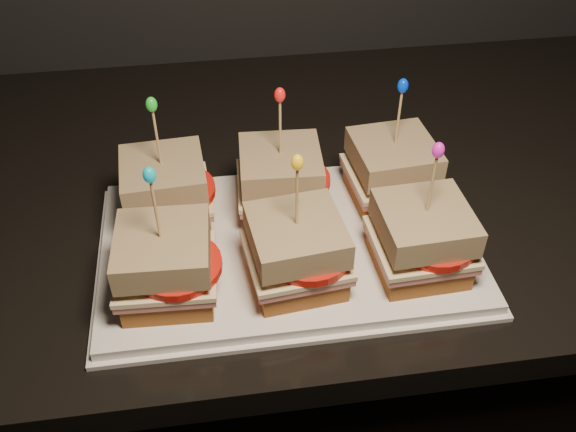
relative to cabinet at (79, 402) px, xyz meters
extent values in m
cube|color=black|center=(0.00, 0.00, 0.00)|extent=(2.55, 0.63, 0.86)
cube|color=black|center=(0.00, 0.00, 0.45)|extent=(2.59, 0.67, 0.04)
cube|color=white|center=(0.35, -0.15, 0.48)|extent=(0.42, 0.26, 0.02)
cube|color=white|center=(0.35, -0.15, 0.47)|extent=(0.43, 0.27, 0.01)
cube|color=brown|center=(0.22, -0.09, 0.50)|extent=(0.10, 0.10, 0.02)
cube|color=#B56162|center=(0.22, -0.09, 0.52)|extent=(0.10, 0.10, 0.01)
cube|color=beige|center=(0.22, -0.09, 0.52)|extent=(0.11, 0.10, 0.01)
cylinder|color=red|center=(0.23, -0.10, 0.53)|extent=(0.09, 0.09, 0.01)
cube|color=#4F2C10|center=(0.22, -0.09, 0.55)|extent=(0.10, 0.10, 0.03)
cylinder|color=tan|center=(0.22, -0.09, 0.60)|extent=(0.00, 0.00, 0.09)
ellipsoid|color=green|center=(0.22, -0.09, 0.64)|extent=(0.01, 0.01, 0.02)
cube|color=brown|center=(0.35, -0.09, 0.50)|extent=(0.10, 0.10, 0.02)
cube|color=#B56162|center=(0.35, -0.09, 0.52)|extent=(0.10, 0.10, 0.01)
cube|color=beige|center=(0.35, -0.09, 0.52)|extent=(0.11, 0.10, 0.01)
cylinder|color=red|center=(0.36, -0.10, 0.53)|extent=(0.09, 0.09, 0.01)
cube|color=#4F2C10|center=(0.35, -0.09, 0.55)|extent=(0.10, 0.10, 0.03)
cylinder|color=tan|center=(0.35, -0.09, 0.60)|extent=(0.00, 0.00, 0.09)
ellipsoid|color=red|center=(0.35, -0.09, 0.64)|extent=(0.01, 0.01, 0.02)
cube|color=brown|center=(0.48, -0.09, 0.50)|extent=(0.10, 0.10, 0.02)
cube|color=#B56162|center=(0.48, -0.09, 0.52)|extent=(0.11, 0.10, 0.01)
cube|color=beige|center=(0.48, -0.09, 0.52)|extent=(0.11, 0.11, 0.01)
cylinder|color=red|center=(0.50, -0.10, 0.53)|extent=(0.09, 0.09, 0.01)
cube|color=#4F2C10|center=(0.48, -0.09, 0.55)|extent=(0.10, 0.10, 0.03)
cylinder|color=tan|center=(0.48, -0.09, 0.60)|extent=(0.00, 0.00, 0.09)
ellipsoid|color=#0231E1|center=(0.48, -0.09, 0.64)|extent=(0.01, 0.01, 0.02)
cube|color=brown|center=(0.22, -0.21, 0.50)|extent=(0.09, 0.09, 0.02)
cube|color=#B56162|center=(0.22, -0.21, 0.52)|extent=(0.10, 0.10, 0.01)
cube|color=beige|center=(0.22, -0.21, 0.52)|extent=(0.11, 0.10, 0.01)
cylinder|color=red|center=(0.23, -0.22, 0.53)|extent=(0.09, 0.09, 0.01)
cube|color=#4F2C10|center=(0.22, -0.21, 0.55)|extent=(0.10, 0.10, 0.03)
cylinder|color=tan|center=(0.22, -0.21, 0.60)|extent=(0.00, 0.00, 0.09)
ellipsoid|color=#0BA3B7|center=(0.22, -0.21, 0.64)|extent=(0.01, 0.01, 0.02)
cube|color=brown|center=(0.35, -0.21, 0.50)|extent=(0.10, 0.10, 0.02)
cube|color=#B56162|center=(0.35, -0.21, 0.52)|extent=(0.11, 0.11, 0.01)
cube|color=beige|center=(0.35, -0.21, 0.52)|extent=(0.11, 0.11, 0.01)
cylinder|color=red|center=(0.36, -0.22, 0.53)|extent=(0.09, 0.09, 0.01)
cube|color=#4F2C10|center=(0.35, -0.21, 0.55)|extent=(0.10, 0.10, 0.03)
cylinder|color=tan|center=(0.35, -0.21, 0.60)|extent=(0.00, 0.00, 0.09)
ellipsoid|color=yellow|center=(0.35, -0.21, 0.64)|extent=(0.01, 0.01, 0.02)
cube|color=brown|center=(0.48, -0.21, 0.50)|extent=(0.09, 0.09, 0.02)
cube|color=#B56162|center=(0.48, -0.21, 0.52)|extent=(0.10, 0.10, 0.01)
cube|color=beige|center=(0.48, -0.21, 0.52)|extent=(0.10, 0.10, 0.01)
cylinder|color=red|center=(0.50, -0.22, 0.53)|extent=(0.09, 0.09, 0.01)
cube|color=#4F2C10|center=(0.48, -0.21, 0.55)|extent=(0.10, 0.10, 0.03)
cylinder|color=tan|center=(0.48, -0.21, 0.60)|extent=(0.00, 0.00, 0.09)
ellipsoid|color=#CC1CA8|center=(0.48, -0.21, 0.64)|extent=(0.01, 0.01, 0.02)
camera|label=1|loc=(0.27, -0.68, 0.99)|focal=40.00mm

